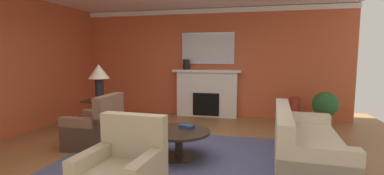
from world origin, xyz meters
The scene contains 16 objects.
ground_plane centered at (0.00, 0.00, 0.00)m, with size 8.84×8.84×0.00m, color olive.
wall_fireplace centered at (0.00, 3.25, 1.44)m, with size 7.40×0.12×2.88m, color #C65633.
wall_window centered at (-3.46, 0.30, 1.44)m, with size 0.12×6.97×2.88m, color #C65633.
crown_moulding centered at (0.00, 3.17, 2.80)m, with size 7.40×0.08×0.12m, color white.
area_rug centered at (0.19, -0.09, 0.01)m, with size 3.60×2.73×0.01m, color #4C517A.
fireplace centered at (0.07, 3.04, 0.59)m, with size 1.80×0.35×1.26m.
mantel_mirror centered at (0.07, 3.16, 1.82)m, with size 1.41×0.04×0.83m, color silver.
sofa centered at (2.07, -0.01, 0.30)m, with size 1.01×2.15×0.85m.
armchair_near_window centered at (-1.41, 0.10, 0.31)m, with size 0.81×0.81×0.95m.
coffee_table centered at (0.19, -0.09, 0.34)m, with size 1.00×1.00×0.45m.
side_table centered at (-1.87, 1.01, 0.40)m, with size 0.56×0.56×0.70m.
table_lamp centered at (-1.87, 1.01, 1.22)m, with size 0.44×0.44×0.75m.
vase_tall_corner centered at (2.27, 2.74, 0.32)m, with size 0.24×0.24×0.65m, color #9E3328.
vase_mantel_left centered at (-0.48, 2.99, 1.39)m, with size 0.17×0.17×0.27m, color black.
book_red_cover centered at (0.28, 0.06, 0.48)m, with size 0.22×0.15×0.06m, color navy.
potted_plant centered at (2.87, 2.41, 0.49)m, with size 0.56×0.56×0.83m.
Camera 1 is at (1.38, -4.24, 1.63)m, focal length 26.09 mm.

